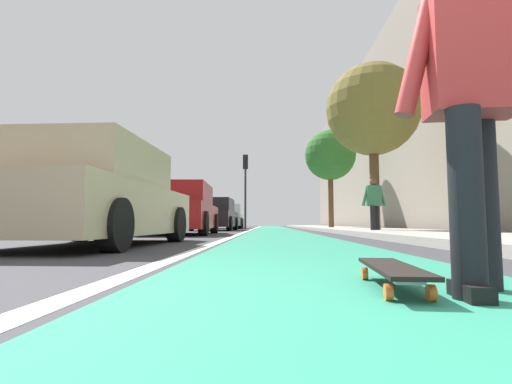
# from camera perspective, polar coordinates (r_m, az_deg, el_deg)

# --- Properties ---
(ground_plane) EXTENTS (80.00, 80.00, 0.00)m
(ground_plane) POSITION_cam_1_polar(r_m,az_deg,el_deg) (10.99, 3.66, -6.30)
(ground_plane) COLOR #38383D
(bike_lane_paint) EXTENTS (56.00, 2.15, 0.00)m
(bike_lane_paint) POSITION_cam_1_polar(r_m,az_deg,el_deg) (24.99, 2.57, -5.37)
(bike_lane_paint) COLOR #288466
(bike_lane_paint) RESTS_ON ground
(lane_stripe_white) EXTENTS (52.00, 0.16, 0.01)m
(lane_stripe_white) POSITION_cam_1_polar(r_m,az_deg,el_deg) (21.00, -0.62, -5.51)
(lane_stripe_white) COLOR silver
(lane_stripe_white) RESTS_ON ground
(sidewalk_curb) EXTENTS (52.00, 3.20, 0.13)m
(sidewalk_curb) POSITION_cam_1_polar(r_m,az_deg,el_deg) (19.35, 12.99, -5.28)
(sidewalk_curb) COLOR #9E9B93
(sidewalk_curb) RESTS_ON ground
(building_facade) EXTENTS (40.00, 1.20, 10.12)m
(building_facade) POSITION_cam_1_polar(r_m,az_deg,el_deg) (24.32, 17.00, 6.80)
(building_facade) COLOR gray
(building_facade) RESTS_ON ground
(skateboard) EXTENTS (0.85, 0.27, 0.11)m
(skateboard) POSITION_cam_1_polar(r_m,az_deg,el_deg) (2.05, 19.31, -10.69)
(skateboard) COLOR orange
(skateboard) RESTS_ON ground
(skater_person) EXTENTS (0.45, 0.72, 1.64)m
(skater_person) POSITION_cam_1_polar(r_m,az_deg,el_deg) (2.13, 29.07, 12.87)
(skater_person) COLOR black
(skater_person) RESTS_ON ground
(parked_car_near) EXTENTS (4.16, 2.06, 1.46)m
(parked_car_near) POSITION_cam_1_polar(r_m,az_deg,el_deg) (6.11, -22.71, -0.75)
(parked_car_near) COLOR tan
(parked_car_near) RESTS_ON ground
(parked_car_mid) EXTENTS (4.49, 2.05, 1.48)m
(parked_car_mid) POSITION_cam_1_polar(r_m,az_deg,el_deg) (11.76, -10.96, -2.64)
(parked_car_mid) COLOR maroon
(parked_car_mid) RESTS_ON ground
(parked_car_far) EXTENTS (4.26, 1.97, 1.48)m
(parked_car_far) POSITION_cam_1_polar(r_m,az_deg,el_deg) (18.43, -6.08, -3.39)
(parked_car_far) COLOR black
(parked_car_far) RESTS_ON ground
(parked_car_end) EXTENTS (4.23, 2.06, 1.50)m
(parked_car_end) POSITION_cam_1_polar(r_m,az_deg,el_deg) (24.50, -4.28, -3.68)
(parked_car_end) COLOR #B7B7BC
(parked_car_end) RESTS_ON ground
(traffic_light) EXTENTS (0.33, 0.28, 4.21)m
(traffic_light) POSITION_cam_1_polar(r_m,az_deg,el_deg) (22.05, -1.56, 2.12)
(traffic_light) COLOR #2D2D2D
(traffic_light) RESTS_ON ground
(street_tree_mid) EXTENTS (2.95, 2.95, 5.43)m
(street_tree_mid) POSITION_cam_1_polar(r_m,az_deg,el_deg) (13.22, 16.72, 11.42)
(street_tree_mid) COLOR brown
(street_tree_mid) RESTS_ON ground
(street_tree_far) EXTENTS (2.71, 2.71, 5.35)m
(street_tree_far) POSITION_cam_1_polar(r_m,az_deg,el_deg) (21.34, 10.81, 5.28)
(street_tree_far) COLOR brown
(street_tree_far) RESTS_ON ground
(pedestrian_distant) EXTENTS (0.47, 0.73, 1.68)m
(pedestrian_distant) POSITION_cam_1_polar(r_m,az_deg,el_deg) (12.11, 16.89, -1.42)
(pedestrian_distant) COLOR black
(pedestrian_distant) RESTS_ON ground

